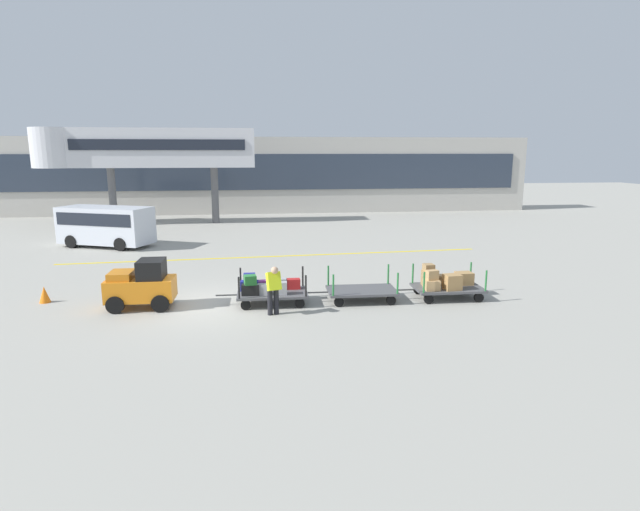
% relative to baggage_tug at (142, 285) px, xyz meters
% --- Properties ---
extents(ground_plane, '(120.00, 120.00, 0.00)m').
position_rel_baggage_tug_xyz_m(ground_plane, '(2.02, 0.05, -0.75)').
color(ground_plane, '#9E9B91').
extents(apron_lead_line, '(20.06, 1.41, 0.01)m').
position_rel_baggage_tug_xyz_m(apron_lead_line, '(4.71, 7.75, -0.75)').
color(apron_lead_line, yellow).
rests_on(apron_lead_line, ground_plane).
extents(terminal_building, '(48.66, 2.51, 6.06)m').
position_rel_baggage_tug_xyz_m(terminal_building, '(2.02, 26.02, 2.28)').
color(terminal_building, '#BCB7AD').
rests_on(terminal_building, ground_plane).
extents(jet_bridge, '(14.58, 3.00, 6.47)m').
position_rel_baggage_tug_xyz_m(jet_bridge, '(-4.18, 20.04, 4.35)').
color(jet_bridge, silver).
rests_on(jet_bridge, ground_plane).
extents(baggage_tug, '(2.12, 1.25, 1.58)m').
position_rel_baggage_tug_xyz_m(baggage_tug, '(0.00, 0.00, 0.00)').
color(baggage_tug, orange).
rests_on(baggage_tug, ground_plane).
extents(baggage_cart_lead, '(3.01, 1.43, 1.10)m').
position_rel_baggage_tug_xyz_m(baggage_cart_lead, '(4.02, -0.03, -0.24)').
color(baggage_cart_lead, '#4C4C4F').
rests_on(baggage_cart_lead, ground_plane).
extents(baggage_cart_middle, '(3.01, 1.43, 1.10)m').
position_rel_baggage_tug_xyz_m(baggage_cart_middle, '(7.16, -0.11, -0.41)').
color(baggage_cart_middle, '#4C4C4F').
rests_on(baggage_cart_middle, ground_plane).
extents(baggage_cart_tail, '(3.01, 1.43, 1.15)m').
position_rel_baggage_tug_xyz_m(baggage_cart_tail, '(10.07, -0.14, -0.21)').
color(baggage_cart_tail, '#4C4C4F').
rests_on(baggage_cart_tail, ground_plane).
extents(baggage_handler, '(0.49, 0.51, 1.56)m').
position_rel_baggage_tug_xyz_m(baggage_handler, '(4.17, -1.28, 0.11)').
color(baggage_handler, black).
rests_on(baggage_handler, ground_plane).
extents(shuttle_van, '(5.16, 3.61, 2.10)m').
position_rel_baggage_tug_xyz_m(shuttle_van, '(-4.17, 11.48, 0.48)').
color(shuttle_van, silver).
rests_on(shuttle_van, ground_plane).
extents(safety_cone_near, '(0.36, 0.36, 0.55)m').
position_rel_baggage_tug_xyz_m(safety_cone_near, '(-3.39, 1.03, -0.48)').
color(safety_cone_near, orange).
rests_on(safety_cone_near, ground_plane).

